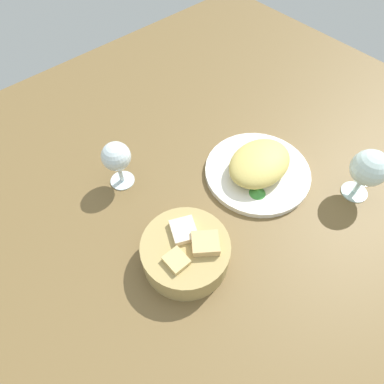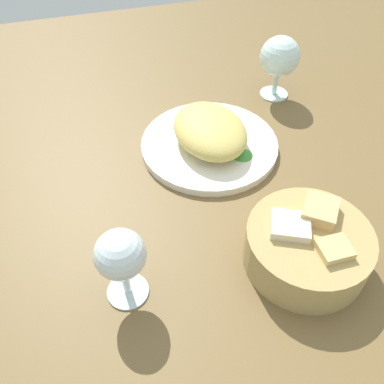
{
  "view_description": "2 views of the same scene",
  "coord_description": "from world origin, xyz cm",
  "px_view_note": "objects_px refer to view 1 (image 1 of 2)",
  "views": [
    {
      "loc": [
        38.73,
        28.53,
        63.61
      ],
      "look_at": [
        10.13,
        -3.65,
        3.62
      ],
      "focal_mm": 32.02,
      "sensor_mm": 36.0,
      "label": 1
    },
    {
      "loc": [
        48.28,
        -18.55,
        49.79
      ],
      "look_at": [
        7.82,
        -6.77,
        5.13
      ],
      "focal_mm": 38.98,
      "sensor_mm": 36.0,
      "label": 2
    }
  ],
  "objects_px": {
    "bread_basket": "(186,252)",
    "wine_glass_far": "(369,169)",
    "plate": "(257,172)",
    "wine_glass_near": "(117,158)"
  },
  "relations": [
    {
      "from": "bread_basket",
      "to": "wine_glass_far",
      "type": "xyz_separation_m",
      "value": [
        -0.39,
        0.13,
        0.05
      ]
    },
    {
      "from": "plate",
      "to": "bread_basket",
      "type": "height_order",
      "value": "bread_basket"
    },
    {
      "from": "bread_basket",
      "to": "wine_glass_near",
      "type": "height_order",
      "value": "wine_glass_near"
    },
    {
      "from": "plate",
      "to": "bread_basket",
      "type": "xyz_separation_m",
      "value": [
        0.27,
        0.05,
        0.03
      ]
    },
    {
      "from": "plate",
      "to": "wine_glass_far",
      "type": "distance_m",
      "value": 0.24
    },
    {
      "from": "wine_glass_near",
      "to": "wine_glass_far",
      "type": "distance_m",
      "value": 0.53
    },
    {
      "from": "plate",
      "to": "wine_glass_near",
      "type": "distance_m",
      "value": 0.33
    },
    {
      "from": "wine_glass_near",
      "to": "wine_glass_far",
      "type": "relative_size",
      "value": 0.94
    },
    {
      "from": "plate",
      "to": "bread_basket",
      "type": "relative_size",
      "value": 1.44
    },
    {
      "from": "plate",
      "to": "wine_glass_near",
      "type": "bearing_deg",
      "value": -37.88
    }
  ]
}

